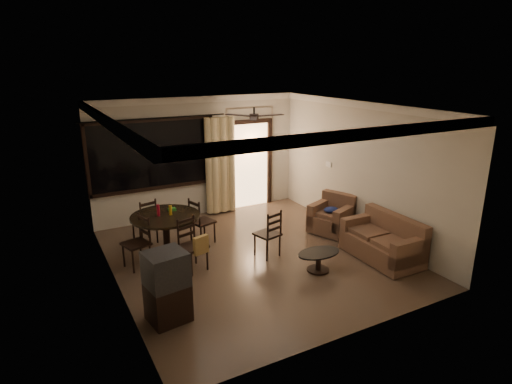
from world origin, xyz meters
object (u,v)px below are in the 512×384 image
dining_table (166,224)px  armchair (333,217)px  dining_chair_south (194,254)px  tv_cabinet (167,287)px  coffee_table (319,258)px  sofa (384,242)px  dining_chair_east (202,230)px  side_chair (268,242)px  dining_chair_north (145,230)px  dining_chair_west (137,252)px

dining_table → armchair: bearing=-8.9°
dining_chair_south → tv_cabinet: size_ratio=0.90×
dining_chair_south → coffee_table: (1.92, -1.07, -0.07)m
tv_cabinet → coffee_table: (2.78, 0.21, -0.29)m
armchair → coffee_table: (-1.36, -1.34, -0.09)m
coffee_table → armchair: bearing=44.6°
sofa → armchair: size_ratio=1.48×
dining_chair_south → coffee_table: 2.20m
dining_chair_east → dining_chair_south: 1.20m
dining_chair_south → side_chair: (1.43, -0.12, -0.03)m
side_chair → dining_chair_north: bearing=-56.0°
sofa → coffee_table: 1.39m
dining_chair_west → dining_table: bearing=94.7°
tv_cabinet → side_chair: bearing=18.2°
dining_chair_north → dining_chair_west: bearing=52.2°
armchair → coffee_table: 1.92m
dining_chair_east → sofa: dining_chair_east is taller
dining_chair_west → coffee_table: size_ratio=1.17×
armchair → coffee_table: armchair is taller
dining_table → dining_chair_west: (-0.61, -0.23, -0.35)m
dining_chair_east → coffee_table: (1.35, -2.12, -0.05)m
dining_table → sofa: 4.10m
dining_table → tv_cabinet: (-0.62, -2.10, -0.11)m
dining_chair_north → side_chair: size_ratio=1.02×
side_chair → dining_chair_east: bearing=-67.6°
dining_chair_west → tv_cabinet: size_ratio=0.90×
dining_chair_west → armchair: size_ratio=0.92×
sofa → side_chair: side_chair is taller
dining_chair_north → armchair: 3.96m
dining_chair_east → sofa: bearing=-145.9°
dining_chair_south → side_chair: 1.44m
dining_chair_west → side_chair: bearing=56.6°
side_chair → dining_table: bearing=-43.5°
sofa → armchair: sofa is taller
dining_chair_south → side_chair: bearing=-20.8°
dining_chair_east → side_chair: 1.46m
dining_chair_east → coffee_table: dining_chair_east is taller
dining_table → coffee_table: dining_table is taller
sofa → dining_chair_west: bearing=157.2°
dining_chair_south → sofa: 3.52m
tv_cabinet → armchair: tv_cabinet is taller
dining_chair_south → dining_table: bearing=89.9°
sofa → dining_chair_south: bearing=160.5°
dining_table → dining_chair_east: size_ratio=1.36×
dining_chair_east → armchair: (2.72, -0.78, 0.05)m
dining_chair_east → dining_chair_north: same height
side_chair → coffee_table: bearing=103.6°
dining_table → armchair: (3.52, -0.55, -0.31)m
dining_chair_east → side_chair: bearing=-159.6°
dining_table → sofa: (3.53, -2.06, -0.31)m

